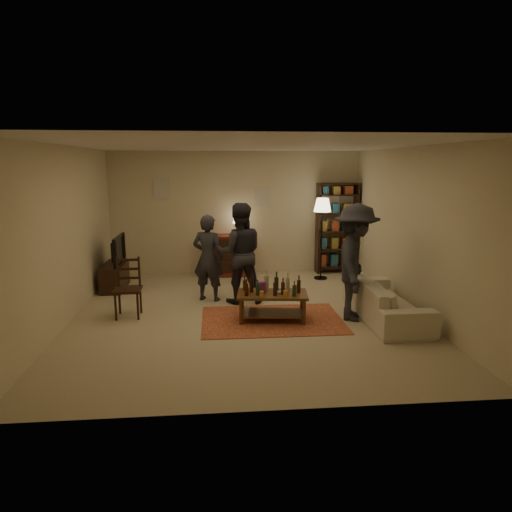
{
  "coord_description": "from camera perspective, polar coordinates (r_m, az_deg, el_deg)",
  "views": [
    {
      "loc": [
        -0.48,
        -7.13,
        2.42
      ],
      "look_at": [
        0.19,
        0.1,
        0.95
      ],
      "focal_mm": 32.0,
      "sensor_mm": 36.0,
      "label": 1
    }
  ],
  "objects": [
    {
      "name": "dining_chair",
      "position": [
        7.62,
        -15.7,
        -3.53
      ],
      "size": [
        0.43,
        0.43,
        0.97
      ],
      "rotation": [
        0.0,
        0.0,
        0.02
      ],
      "color": "black",
      "rests_on": "ground"
    },
    {
      "name": "person_right",
      "position": [
        7.99,
        -2.1,
        0.35
      ],
      "size": [
        0.88,
        0.7,
        1.77
      ],
      "primitive_type": "imported",
      "rotation": [
        0.0,
        0.0,
        3.17
      ],
      "color": "#27262E",
      "rests_on": "ground"
    },
    {
      "name": "rug",
      "position": [
        7.27,
        2.03,
        -7.96
      ],
      "size": [
        2.2,
        1.5,
        0.01
      ],
      "primitive_type": "cube",
      "color": "maroon",
      "rests_on": "ground"
    },
    {
      "name": "floor",
      "position": [
        7.54,
        -1.36,
        -7.29
      ],
      "size": [
        6.0,
        6.0,
        0.0
      ],
      "primitive_type": "plane",
      "color": "#C6B793",
      "rests_on": "ground"
    },
    {
      "name": "person_by_sofa",
      "position": [
        7.26,
        12.32,
        -0.78
      ],
      "size": [
        1.04,
        1.34,
        1.83
      ],
      "primitive_type": "imported",
      "rotation": [
        0.0,
        0.0,
        1.23
      ],
      "color": "#282930",
      "rests_on": "ground"
    },
    {
      "name": "floor_lamp",
      "position": [
        9.67,
        8.29,
        5.63
      ],
      "size": [
        0.36,
        0.36,
        1.72
      ],
      "color": "black",
      "rests_on": "ground"
    },
    {
      "name": "tv_stand",
      "position": [
        9.36,
        -17.26,
        -1.65
      ],
      "size": [
        0.4,
        1.0,
        1.06
      ],
      "color": "black",
      "rests_on": "ground"
    },
    {
      "name": "sofa",
      "position": [
        7.54,
        15.84,
        -5.3
      ],
      "size": [
        0.81,
        2.08,
        0.61
      ],
      "primitive_type": "imported",
      "rotation": [
        0.0,
        0.0,
        1.57
      ],
      "color": "beige",
      "rests_on": "ground"
    },
    {
      "name": "coffee_table",
      "position": [
        7.15,
        1.98,
        -4.99
      ],
      "size": [
        1.14,
        0.71,
        0.78
      ],
      "rotation": [
        0.0,
        0.0,
        -0.11
      ],
      "color": "brown",
      "rests_on": "ground"
    },
    {
      "name": "dresser",
      "position": [
        10.03,
        -3.54,
        0.23
      ],
      "size": [
        1.0,
        0.5,
        1.36
      ],
      "color": "maroon",
      "rests_on": "ground"
    },
    {
      "name": "person_left",
      "position": [
        8.16,
        -6.0,
        -0.24
      ],
      "size": [
        0.66,
        0.54,
        1.55
      ],
      "primitive_type": "imported",
      "rotation": [
        0.0,
        0.0,
        2.79
      ],
      "color": "#2A2B32",
      "rests_on": "ground"
    },
    {
      "name": "room_shell",
      "position": [
        10.13,
        -6.28,
        7.93
      ],
      "size": [
        6.0,
        6.0,
        6.0
      ],
      "color": "beige",
      "rests_on": "ground"
    },
    {
      "name": "bookshelf",
      "position": [
        10.37,
        10.03,
        3.57
      ],
      "size": [
        0.9,
        0.34,
        2.02
      ],
      "color": "black",
      "rests_on": "ground"
    }
  ]
}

